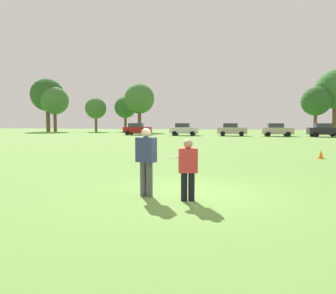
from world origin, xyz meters
name	(u,v)px	position (x,y,z in m)	size (l,w,h in m)	color
ground_plane	(189,194)	(0.00, 0.00, 0.00)	(154.07, 154.07, 0.00)	#608C3D
player_thrower	(146,158)	(-1.05, -0.51, 1.01)	(0.55, 0.40, 1.79)	#4C4C51
player_defender	(188,166)	(0.09, -0.71, 0.86)	(0.51, 0.37, 1.53)	black
frisbee	(175,158)	(-0.25, -0.64, 1.06)	(0.27, 0.27, 0.07)	white
traffic_cone	(321,154)	(5.39, 9.90, 0.23)	(0.32, 0.32, 0.48)	#D8590C
parked_car_near_left	(137,129)	(-14.94, 37.17, 0.92)	(4.30, 2.40, 1.82)	maroon
parked_car_mid_left	(184,129)	(-7.47, 36.74, 0.92)	(4.30, 2.40, 1.82)	silver
parked_car_center	(232,129)	(-0.58, 37.40, 0.92)	(4.30, 2.40, 1.82)	#B7AD99
parked_car_mid_right	(277,130)	(5.58, 37.29, 0.92)	(4.30, 2.40, 1.82)	#B7AD99
parked_car_near_right	(324,130)	(11.60, 37.15, 0.92)	(4.30, 2.40, 1.82)	black
tree_west_oak	(47,95)	(-39.64, 49.77, 7.72)	(6.90, 6.90, 11.22)	brown
tree_west_maple	(55,101)	(-37.32, 48.85, 6.42)	(5.74, 5.74, 9.33)	brown
tree_center_elm	(96,108)	(-28.80, 50.50, 4.83)	(4.32, 4.32, 7.02)	brown
tree_east_birch	(125,107)	(-23.53, 53.60, 5.09)	(4.55, 4.55, 7.40)	brown
tree_east_oak	(139,99)	(-18.80, 49.24, 6.50)	(5.81, 5.81, 9.44)	brown
tree_far_east_pine	(316,101)	(13.06, 50.31, 5.56)	(4.98, 4.98, 8.09)	brown
tree_far_west_pine	(336,89)	(16.60, 52.31, 7.70)	(6.89, 6.89, 11.20)	brown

